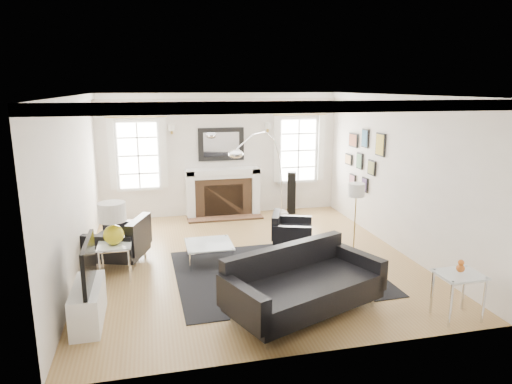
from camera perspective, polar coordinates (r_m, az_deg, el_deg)
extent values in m
plane|color=#9A7140|center=(8.06, -0.90, -8.31)|extent=(6.00, 6.00, 0.00)
cube|color=white|center=(10.57, -4.39, 4.66)|extent=(5.50, 0.04, 2.80)
cube|color=white|center=(4.87, 6.58, -5.46)|extent=(5.50, 0.04, 2.80)
cube|color=white|center=(7.59, -21.69, 0.43)|extent=(0.04, 6.00, 2.80)
cube|color=white|center=(8.66, 17.16, 2.25)|extent=(0.04, 6.00, 2.80)
cube|color=white|center=(7.51, -0.98, 12.01)|extent=(5.50, 6.00, 0.02)
cube|color=white|center=(7.51, -0.98, 11.55)|extent=(5.50, 6.00, 0.12)
cube|color=white|center=(10.45, -8.21, -0.28)|extent=(0.18, 0.38, 1.10)
cube|color=white|center=(10.67, -0.17, 0.14)|extent=(0.18, 0.38, 1.10)
cube|color=white|center=(10.43, -4.19, 2.61)|extent=(1.70, 0.38, 0.12)
cube|color=white|center=(10.45, -4.18, 2.07)|extent=(1.50, 0.34, 0.10)
cube|color=brown|center=(10.58, -4.15, -0.57)|extent=(1.30, 0.30, 0.90)
cube|color=black|center=(10.50, -4.06, -1.07)|extent=(0.90, 0.10, 0.76)
cube|color=brown|center=(10.43, -3.88, -3.21)|extent=(1.70, 0.50, 0.04)
cube|color=black|center=(10.50, -4.38, 5.98)|extent=(1.05, 0.06, 0.75)
cube|color=white|center=(10.46, -4.35, 5.96)|extent=(0.82, 0.02, 0.55)
cube|color=white|center=(10.42, -14.50, 4.44)|extent=(1.00, 0.05, 1.60)
cube|color=white|center=(10.39, -14.51, 4.41)|extent=(0.84, 0.02, 1.44)
cube|color=white|center=(10.34, -17.58, 4.46)|extent=(0.14, 0.05, 1.55)
cube|color=white|center=(10.31, -11.47, 4.79)|extent=(0.14, 0.05, 1.55)
cube|color=white|center=(10.97, 5.26, 5.21)|extent=(1.00, 0.05, 1.60)
cube|color=white|center=(10.94, 5.31, 5.19)|extent=(0.84, 0.02, 1.44)
cube|color=white|center=(10.70, 2.63, 5.33)|extent=(0.14, 0.05, 1.55)
cube|color=white|center=(11.05, 8.15, 5.46)|extent=(0.14, 0.05, 1.55)
cube|color=black|center=(9.09, 15.30, 5.73)|extent=(0.03, 0.34, 0.44)
cube|color=gold|center=(9.09, 15.20, 5.73)|extent=(0.01, 0.29, 0.39)
cube|color=black|center=(9.66, 13.49, 6.54)|extent=(0.03, 0.28, 0.38)
cube|color=#306385|center=(9.65, 13.40, 6.54)|extent=(0.01, 0.23, 0.33)
cube|color=black|center=(10.16, 12.08, 6.35)|extent=(0.03, 0.40, 0.30)
cube|color=brown|center=(10.16, 11.99, 6.35)|extent=(0.01, 0.35, 0.25)
cube|color=black|center=(9.43, 14.26, 2.96)|extent=(0.03, 0.30, 0.30)
cube|color=olive|center=(9.42, 14.16, 2.96)|extent=(0.01, 0.25, 0.25)
cube|color=black|center=(9.90, 12.83, 3.81)|extent=(0.03, 0.26, 0.34)
cube|color=#47774C|center=(9.90, 12.73, 3.80)|extent=(0.01, 0.21, 0.29)
cube|color=black|center=(10.40, 11.50, 4.02)|extent=(0.03, 0.32, 0.24)
cube|color=tan|center=(10.40, 11.41, 4.02)|extent=(0.01, 0.27, 0.19)
cube|color=black|center=(9.72, 13.46, 0.90)|extent=(0.03, 0.24, 0.30)
cube|color=#4B3264|center=(9.71, 13.36, 0.90)|extent=(0.01, 0.19, 0.25)
cube|color=black|center=(10.25, 11.98, 1.59)|extent=(0.03, 0.28, 0.22)
cube|color=#AF6672|center=(10.24, 11.89, 1.59)|extent=(0.01, 0.23, 0.17)
cube|color=white|center=(6.31, -20.24, -13.04)|extent=(0.35, 1.00, 0.50)
cube|color=black|center=(6.09, -20.18, -8.36)|extent=(0.05, 1.00, 0.58)
cube|color=black|center=(7.49, 2.55, -10.01)|extent=(3.24, 2.72, 0.01)
cube|color=black|center=(6.15, 6.14, -12.30)|extent=(2.22, 1.64, 0.34)
cube|color=black|center=(6.34, 3.63, -9.00)|extent=(1.92, 0.91, 0.56)
cube|color=black|center=(5.55, -1.70, -13.65)|extent=(0.50, 0.94, 0.42)
cube|color=black|center=(6.74, 12.54, -8.97)|extent=(0.50, 0.94, 0.42)
cube|color=black|center=(8.13, -16.86, -6.50)|extent=(1.08, 1.08, 0.32)
cube|color=black|center=(7.91, -14.42, -5.10)|extent=(0.42, 0.85, 0.53)
cube|color=black|center=(8.45, -15.81, -4.76)|extent=(0.84, 0.40, 0.40)
cube|color=black|center=(7.72, -18.13, -6.63)|extent=(0.84, 0.40, 0.40)
cube|color=black|center=(8.56, 4.61, -5.34)|extent=(0.89, 0.89, 0.26)
cube|color=black|center=(8.51, 2.53, -4.06)|extent=(0.35, 0.70, 0.43)
cube|color=black|center=(8.19, 4.55, -5.41)|extent=(0.69, 0.33, 0.33)
cube|color=black|center=(8.86, 4.70, -3.99)|extent=(0.69, 0.33, 0.33)
cube|color=silver|center=(7.82, -5.90, -6.47)|extent=(0.77, 0.77, 0.02)
cylinder|color=silver|center=(7.52, -8.18, -8.67)|extent=(0.04, 0.04, 0.34)
cylinder|color=silver|center=(7.60, -2.92, -8.30)|extent=(0.04, 0.04, 0.34)
cylinder|color=silver|center=(8.17, -8.62, -6.89)|extent=(0.04, 0.04, 0.34)
cylinder|color=silver|center=(8.24, -3.78, -6.58)|extent=(0.04, 0.04, 0.34)
cube|color=silver|center=(7.42, -17.28, -6.35)|extent=(0.51, 0.51, 0.02)
cylinder|color=silver|center=(7.33, -18.93, -8.94)|extent=(0.04, 0.04, 0.56)
cylinder|color=silver|center=(7.30, -15.56, -8.82)|extent=(0.04, 0.04, 0.56)
cylinder|color=silver|center=(7.73, -18.63, -7.78)|extent=(0.04, 0.04, 0.56)
cylinder|color=silver|center=(7.70, -15.45, -7.65)|extent=(0.04, 0.04, 0.56)
cube|color=silver|center=(6.45, 24.13, -9.38)|extent=(0.56, 0.47, 0.02)
cylinder|color=silver|center=(6.29, 23.17, -12.81)|extent=(0.04, 0.04, 0.61)
cylinder|color=silver|center=(6.57, 26.61, -12.04)|extent=(0.04, 0.04, 0.61)
cylinder|color=silver|center=(6.57, 21.17, -11.49)|extent=(0.04, 0.04, 0.61)
cylinder|color=silver|center=(6.84, 24.54, -10.82)|extent=(0.04, 0.04, 0.61)
sphere|color=gold|center=(7.37, -17.37, -5.13)|extent=(0.31, 0.31, 0.31)
cylinder|color=gold|center=(7.32, -17.45, -3.96)|extent=(0.04, 0.04, 0.13)
cylinder|color=white|center=(7.27, -17.56, -2.39)|extent=(0.42, 0.42, 0.29)
sphere|color=#B45417|center=(6.42, 24.20, -8.69)|extent=(0.11, 0.11, 0.11)
sphere|color=#B45417|center=(6.39, 24.26, -8.05)|extent=(0.08, 0.08, 0.08)
cube|color=silver|center=(10.37, 3.19, -2.91)|extent=(0.22, 0.35, 0.18)
ellipsoid|color=silver|center=(8.74, -2.56, 4.78)|extent=(0.30, 0.30, 0.18)
cylinder|color=gold|center=(8.16, 12.02, -8.25)|extent=(0.17, 0.17, 0.03)
cylinder|color=gold|center=(7.97, 12.23, -4.29)|extent=(0.02, 0.02, 1.21)
cylinder|color=white|center=(7.80, 12.45, 0.25)|extent=(0.28, 0.28, 0.22)
cube|color=black|center=(10.77, 4.45, -0.10)|extent=(0.25, 0.25, 0.99)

